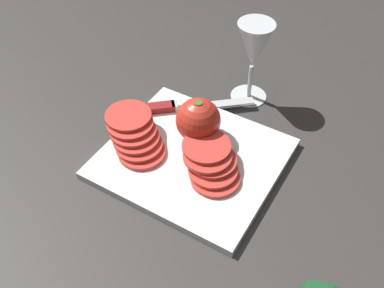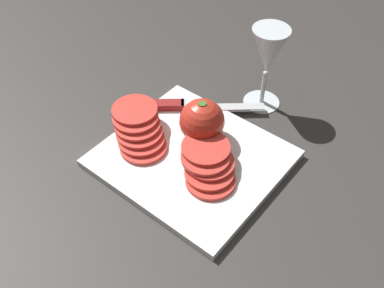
% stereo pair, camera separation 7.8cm
% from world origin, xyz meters
% --- Properties ---
extents(ground_plane, '(3.00, 3.00, 0.00)m').
position_xyz_m(ground_plane, '(0.00, 0.00, 0.00)').
color(ground_plane, '#383533').
extents(cutting_board, '(0.30, 0.27, 0.01)m').
position_xyz_m(cutting_board, '(0.03, 0.01, 0.01)').
color(cutting_board, white).
rests_on(cutting_board, ground_plane).
extents(wine_glass, '(0.07, 0.07, 0.17)m').
position_xyz_m(wine_glass, '(0.04, 0.22, 0.12)').
color(wine_glass, silver).
rests_on(wine_glass, ground_plane).
extents(whole_tomato, '(0.08, 0.08, 0.08)m').
position_xyz_m(whole_tomato, '(0.02, 0.05, 0.06)').
color(whole_tomato, red).
rests_on(whole_tomato, cutting_board).
extents(knife, '(0.22, 0.19, 0.01)m').
position_xyz_m(knife, '(-0.09, 0.07, 0.02)').
color(knife, silver).
rests_on(knife, cutting_board).
extents(tomato_slice_stack_near, '(0.14, 0.12, 0.04)m').
position_xyz_m(tomato_slice_stack_near, '(-0.07, -0.02, 0.04)').
color(tomato_slice_stack_near, '#D63D33').
rests_on(tomato_slice_stack_near, cutting_board).
extents(tomato_slice_stack_far, '(0.12, 0.12, 0.04)m').
position_xyz_m(tomato_slice_stack_far, '(0.08, -0.00, 0.03)').
color(tomato_slice_stack_far, '#D63D33').
rests_on(tomato_slice_stack_far, cutting_board).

